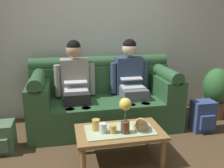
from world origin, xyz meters
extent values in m
cube|color=silver|center=(0.00, 1.70, 1.45)|extent=(6.00, 0.12, 2.90)
cube|color=#2D5633|center=(0.00, 1.10, 0.21)|extent=(2.02, 0.88, 0.42)
cube|color=#2D5633|center=(0.00, 1.43, 0.62)|extent=(2.02, 0.22, 0.40)
cylinder|color=#2D5633|center=(0.00, 1.43, 0.87)|extent=(2.02, 0.18, 0.18)
cube|color=#2D5633|center=(-0.87, 1.10, 0.56)|extent=(0.28, 0.88, 0.28)
cylinder|color=#2D5633|center=(-0.87, 1.10, 0.74)|extent=(0.18, 0.88, 0.18)
cube|color=#2D5633|center=(0.87, 1.10, 0.56)|extent=(0.28, 0.88, 0.28)
cylinder|color=#2D5633|center=(0.87, 1.10, 0.74)|extent=(0.18, 0.88, 0.18)
cube|color=#232326|center=(-0.39, 1.04, 0.49)|extent=(0.34, 0.40, 0.15)
cylinder|color=#232326|center=(-0.49, 0.78, 0.21)|extent=(0.12, 0.12, 0.42)
cylinder|color=#232326|center=(-0.29, 0.78, 0.21)|extent=(0.12, 0.12, 0.42)
cube|color=gray|center=(-0.39, 1.28, 0.69)|extent=(0.38, 0.22, 0.54)
cylinder|color=gray|center=(-0.63, 1.24, 0.67)|extent=(0.09, 0.09, 0.44)
cylinder|color=gray|center=(-0.16, 1.24, 0.67)|extent=(0.09, 0.09, 0.44)
sphere|color=tan|center=(-0.39, 1.26, 1.08)|extent=(0.21, 0.21, 0.21)
sphere|color=black|center=(-0.39, 1.26, 1.12)|extent=(0.19, 0.19, 0.19)
cube|color=silver|center=(-0.39, 1.06, 0.58)|extent=(0.31, 0.22, 0.02)
cube|color=silver|center=(-0.39, 1.20, 0.69)|extent=(0.31, 0.21, 0.08)
cube|color=black|center=(-0.39, 1.19, 0.68)|extent=(0.27, 0.18, 0.06)
cube|color=#595B66|center=(0.39, 1.04, 0.49)|extent=(0.34, 0.40, 0.15)
cylinder|color=#595B66|center=(0.29, 0.78, 0.21)|extent=(0.12, 0.12, 0.42)
cylinder|color=#595B66|center=(0.49, 0.78, 0.21)|extent=(0.12, 0.12, 0.42)
cube|color=navy|center=(0.39, 1.28, 0.69)|extent=(0.38, 0.22, 0.54)
cylinder|color=navy|center=(0.16, 1.24, 0.67)|extent=(0.09, 0.09, 0.44)
cylinder|color=navy|center=(0.63, 1.24, 0.67)|extent=(0.09, 0.09, 0.44)
sphere|color=beige|center=(0.39, 1.26, 1.08)|extent=(0.21, 0.21, 0.21)
sphere|color=black|center=(0.39, 1.26, 1.12)|extent=(0.19, 0.19, 0.19)
cube|color=silver|center=(0.39, 1.06, 0.58)|extent=(0.31, 0.22, 0.02)
cube|color=silver|center=(0.39, 1.19, 0.69)|extent=(0.31, 0.21, 0.06)
cube|color=black|center=(0.39, 1.18, 0.69)|extent=(0.27, 0.18, 0.04)
cube|color=olive|center=(0.00, 0.21, 0.34)|extent=(0.92, 0.53, 0.04)
cube|color=#B2C69E|center=(0.00, 0.21, 0.36)|extent=(0.72, 0.37, 0.01)
cylinder|color=olive|center=(-0.41, -0.01, 0.16)|extent=(0.06, 0.06, 0.32)
cylinder|color=olive|center=(0.41, -0.01, 0.16)|extent=(0.06, 0.06, 0.32)
cylinder|color=olive|center=(-0.41, 0.42, 0.16)|extent=(0.06, 0.06, 0.32)
cylinder|color=olive|center=(0.41, 0.42, 0.16)|extent=(0.06, 0.06, 0.32)
cylinder|color=brown|center=(0.04, 0.12, 0.43)|extent=(0.09, 0.09, 0.13)
cylinder|color=#3D7538|center=(0.04, 0.12, 0.56)|extent=(0.01, 0.01, 0.14)
sphere|color=#E5CC4C|center=(0.04, 0.12, 0.68)|extent=(0.13, 0.13, 0.13)
cylinder|color=tan|center=(0.23, 0.19, 0.40)|extent=(0.16, 0.16, 0.06)
sphere|color=tan|center=(0.23, 0.19, 0.42)|extent=(0.13, 0.13, 0.13)
cylinder|color=gold|center=(-0.24, 0.25, 0.43)|extent=(0.08, 0.08, 0.12)
cylinder|color=silver|center=(-0.18, 0.17, 0.42)|extent=(0.08, 0.08, 0.10)
cylinder|color=gold|center=(-0.08, 0.15, 0.41)|extent=(0.07, 0.07, 0.08)
cube|color=#4C6B4C|center=(-1.30, 0.70, 0.17)|extent=(0.30, 0.28, 0.34)
cube|color=#33477A|center=(1.28, 0.69, 0.21)|extent=(0.29, 0.21, 0.43)
cube|color=#33477A|center=(1.28, 0.56, 0.17)|extent=(0.21, 0.05, 0.19)
cylinder|color=brown|center=(1.72, 1.07, 0.13)|extent=(0.28, 0.28, 0.26)
ellipsoid|color=#2D602D|center=(1.72, 1.07, 0.50)|extent=(0.40, 0.40, 0.56)
camera|label=1|loc=(-0.56, -2.08, 1.51)|focal=39.03mm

